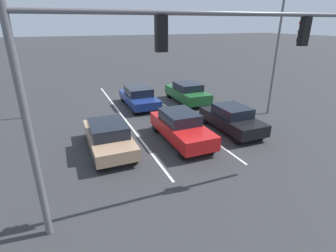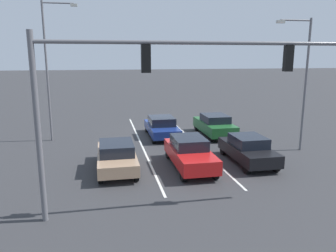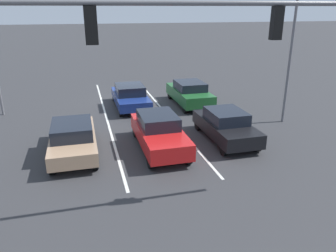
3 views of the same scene
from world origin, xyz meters
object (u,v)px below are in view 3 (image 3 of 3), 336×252
(car_tan_rightlane_front, at_px, (73,138))
(traffic_signal_gantry, at_px, (100,54))
(car_navy_midlane_second, at_px, (130,96))
(car_black_leftlane_front, at_px, (226,125))
(car_red_midlane_front, at_px, (159,132))
(street_lamp_left_shoulder, at_px, (288,38))
(car_darkgreen_leftlane_second, at_px, (189,93))

(car_tan_rightlane_front, bearing_deg, traffic_signal_gantry, 102.90)
(car_navy_midlane_second, relative_size, traffic_signal_gantry, 0.38)
(car_navy_midlane_second, bearing_deg, car_black_leftlane_front, 117.90)
(car_red_midlane_front, bearing_deg, car_tan_rightlane_front, -5.96)
(traffic_signal_gantry, bearing_deg, street_lamp_left_shoulder, -147.80)
(car_navy_midlane_second, relative_size, street_lamp_left_shoulder, 0.59)
(street_lamp_left_shoulder, bearing_deg, car_darkgreen_leftlane_second, -51.38)
(car_black_leftlane_front, relative_size, car_navy_midlane_second, 0.94)
(car_red_midlane_front, bearing_deg, traffic_signal_gantry, 59.49)
(car_red_midlane_front, relative_size, street_lamp_left_shoulder, 0.60)
(car_red_midlane_front, height_order, car_navy_midlane_second, car_red_midlane_front)
(car_navy_midlane_second, xyz_separation_m, car_darkgreen_leftlane_second, (-3.85, 0.42, 0.06))
(car_darkgreen_leftlane_second, bearing_deg, car_navy_midlane_second, -6.18)
(car_tan_rightlane_front, distance_m, street_lamp_left_shoulder, 11.80)
(car_darkgreen_leftlane_second, xyz_separation_m, street_lamp_left_shoulder, (-3.72, 4.65, 3.78))
(car_red_midlane_front, xyz_separation_m, car_black_leftlane_front, (-3.33, -0.17, -0.06))
(car_darkgreen_leftlane_second, bearing_deg, car_red_midlane_front, 60.78)
(car_tan_rightlane_front, xyz_separation_m, car_darkgreen_leftlane_second, (-7.36, -6.09, 0.03))
(car_black_leftlane_front, relative_size, car_darkgreen_leftlane_second, 0.95)
(car_tan_rightlane_front, height_order, street_lamp_left_shoulder, street_lamp_left_shoulder)
(car_tan_rightlane_front, relative_size, traffic_signal_gantry, 0.38)
(car_navy_midlane_second, bearing_deg, street_lamp_left_shoulder, 146.17)
(car_black_leftlane_front, bearing_deg, car_darkgreen_leftlane_second, -92.65)
(car_tan_rightlane_front, bearing_deg, car_navy_midlane_second, -118.34)
(traffic_signal_gantry, bearing_deg, car_darkgreen_leftlane_second, -119.75)
(car_tan_rightlane_front, distance_m, traffic_signal_gantry, 6.48)
(car_navy_midlane_second, bearing_deg, car_tan_rightlane_front, 61.66)
(car_tan_rightlane_front, relative_size, street_lamp_left_shoulder, 0.59)
(car_black_leftlane_front, height_order, car_navy_midlane_second, car_black_leftlane_front)
(car_red_midlane_front, xyz_separation_m, car_darkgreen_leftlane_second, (-3.62, -6.48, -0.02))
(car_tan_rightlane_front, xyz_separation_m, car_navy_midlane_second, (-3.51, -6.50, -0.02))
(car_tan_rightlane_front, bearing_deg, car_darkgreen_leftlane_second, -140.40)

